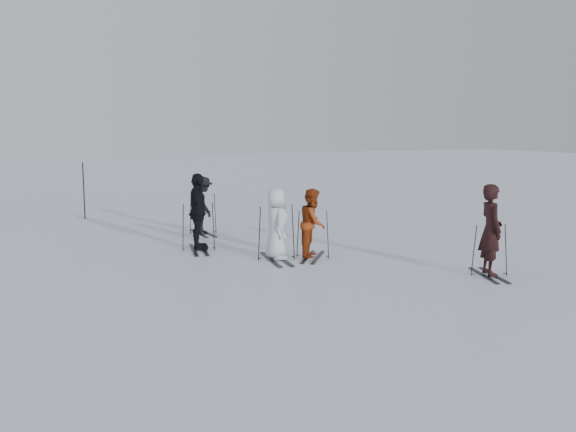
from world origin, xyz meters
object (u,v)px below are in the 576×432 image
object	(u,v)px
skier_near_dark	(491,231)
skier_uphill_far	(203,206)
skier_red	(313,224)
skier_grey	(276,225)
skier_uphill_left	(198,213)
piste_marker	(84,191)

from	to	relation	value
skier_near_dark	skier_uphill_far	world-z (taller)	skier_near_dark
skier_red	skier_grey	xyz separation A→B (m)	(-0.90, 0.16, 0.02)
skier_near_dark	skier_uphill_left	world-z (taller)	skier_uphill_left
skier_uphill_far	skier_red	bearing A→B (deg)	-163.18
skier_red	piste_marker	world-z (taller)	piste_marker
skier_near_dark	skier_uphill_left	xyz separation A→B (m)	(-4.71, 5.47, 0.01)
skier_uphill_left	skier_uphill_far	bearing A→B (deg)	-8.55
skier_grey	skier_uphill_left	world-z (taller)	skier_uphill_left
skier_uphill_far	piste_marker	distance (m)	5.53
skier_uphill_far	skier_grey	bearing A→B (deg)	-173.86
skier_near_dark	skier_red	world-z (taller)	skier_near_dark
skier_red	skier_uphill_left	bearing A→B (deg)	83.94
skier_red	skier_uphill_left	world-z (taller)	skier_uphill_left
skier_uphill_left	skier_uphill_far	xyz separation A→B (m)	(0.94, 2.47, -0.14)
skier_uphill_left	skier_near_dark	bearing A→B (deg)	-127.00
skier_uphill_left	piste_marker	xyz separation A→B (m)	(-1.78, 7.28, -0.00)
piste_marker	skier_near_dark	bearing A→B (deg)	-63.02
skier_uphill_left	piste_marker	world-z (taller)	skier_uphill_left
skier_near_dark	skier_uphill_far	xyz separation A→B (m)	(-3.78, 7.94, -0.13)
skier_red	skier_uphill_far	xyz separation A→B (m)	(-1.28, 4.59, 0.01)
skier_near_dark	skier_red	size ratio (longest dim) A/B	1.17
skier_near_dark	skier_grey	distance (m)	4.89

